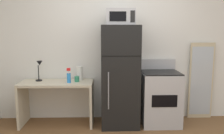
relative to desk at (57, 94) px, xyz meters
name	(u,v)px	position (x,y,z in m)	size (l,w,h in m)	color
wall_back_white	(116,48)	(1.03, 0.35, 0.77)	(5.00, 0.10, 2.60)	white
desk	(57,94)	(0.00, 0.00, 0.00)	(1.22, 0.55, 0.75)	beige
desk_lamp	(39,67)	(-0.30, 0.07, 0.46)	(0.14, 0.12, 0.35)	black
spray_bottle	(69,77)	(0.22, -0.07, 0.32)	(0.06, 0.06, 0.25)	#2D8CEA
paper_towel_roll	(79,73)	(0.37, 0.15, 0.34)	(0.11, 0.11, 0.24)	white
coffee_mug	(77,79)	(0.34, 0.00, 0.27)	(0.08, 0.08, 0.10)	#338C66
refrigerator	(120,76)	(1.08, -0.04, 0.32)	(0.63, 0.65, 1.70)	black
microwave	(120,17)	(1.08, -0.06, 1.30)	(0.46, 0.35, 0.26)	#B7B7BC
oven_range	(160,98)	(1.78, -0.02, -0.06)	(0.64, 0.61, 1.10)	#B7B7BC
leaning_mirror	(201,81)	(2.58, 0.23, 0.17)	(0.44, 0.03, 1.40)	#C6B793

